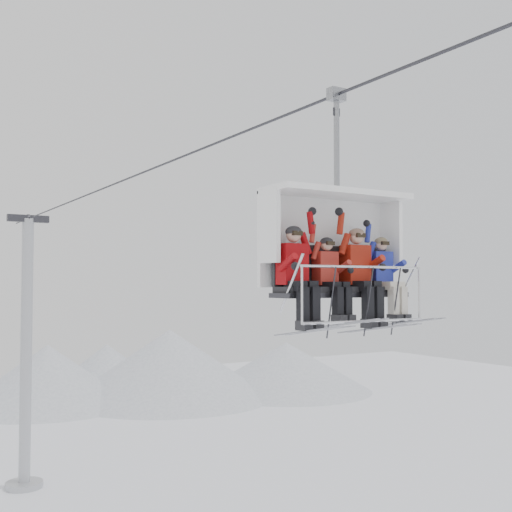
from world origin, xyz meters
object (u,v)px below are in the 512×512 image
lift_tower_right (26,370)px  skier_center_left (330,276)px  skier_far_right (385,275)px  skier_center_right (359,271)px  chairlift_carrier (332,244)px  skier_far_left (296,271)px

lift_tower_right → skier_center_left: (-0.30, -24.86, 4.40)m
lift_tower_right → skier_center_left: bearing=-90.7°
skier_center_left → skier_far_right: bearing=0.3°
skier_center_left → skier_center_right: (0.65, 0.02, 0.08)m
skier_center_left → skier_far_right: (1.21, 0.01, 0.02)m
skier_center_left → chairlift_carrier: bearing=47.1°
skier_center_right → skier_far_right: 0.56m
lift_tower_right → skier_far_right: bearing=-87.9°
skier_center_left → skier_center_right: size_ratio=0.94×
lift_tower_right → skier_center_left: 25.24m
skier_far_right → skier_far_left: bearing=179.6°
skier_far_left → chairlift_carrier: bearing=17.5°
lift_tower_right → skier_far_right: (0.90, -24.85, 4.42)m
lift_tower_right → skier_far_left: bearing=-92.2°
chairlift_carrier → skier_center_left: size_ratio=2.36×
skier_far_left → skier_center_right: 1.32m
skier_far_left → skier_center_left: 0.67m
skier_center_right → skier_far_right: skier_center_right is taller
lift_tower_right → skier_far_right: size_ratio=7.99×
skier_center_left → lift_tower_right: bearing=89.3°
skier_center_right → lift_tower_right: bearing=90.8°
lift_tower_right → chairlift_carrier: bearing=-90.0°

